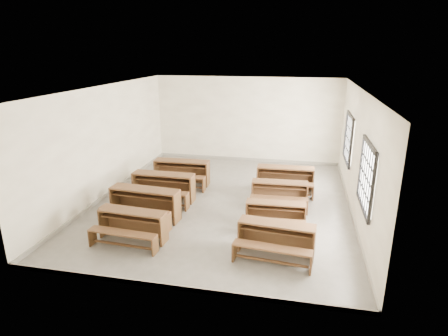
% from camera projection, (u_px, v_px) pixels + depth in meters
% --- Properties ---
extents(room, '(8.50, 8.50, 3.20)m').
position_uv_depth(room, '(227.00, 128.00, 10.07)').
color(room, slate).
rests_on(room, ground).
extents(desk_set_0, '(1.62, 0.92, 0.70)m').
position_uv_depth(desk_set_0, '(132.00, 223.00, 8.44)').
color(desk_set_0, brown).
rests_on(desk_set_0, ground).
extents(desk_set_1, '(1.87, 1.07, 0.81)m').
position_uv_depth(desk_set_1, '(144.00, 202.00, 9.48)').
color(desk_set_1, brown).
rests_on(desk_set_1, ground).
extents(desk_set_2, '(1.78, 0.93, 0.80)m').
position_uv_depth(desk_set_2, '(163.00, 185.00, 10.66)').
color(desk_set_2, brown).
rests_on(desk_set_2, ground).
extents(desk_set_3, '(1.77, 0.94, 0.79)m').
position_uv_depth(desk_set_3, '(181.00, 171.00, 11.93)').
color(desk_set_3, brown).
rests_on(desk_set_3, ground).
extents(desk_set_4, '(1.68, 0.99, 0.72)m').
position_uv_depth(desk_set_4, '(276.00, 237.00, 7.82)').
color(desk_set_4, brown).
rests_on(desk_set_4, ground).
extents(desk_set_5, '(1.46, 0.80, 0.65)m').
position_uv_depth(desk_set_5, '(276.00, 213.00, 9.05)').
color(desk_set_5, brown).
rests_on(desk_set_5, ground).
extents(desk_set_6, '(1.56, 0.85, 0.69)m').
position_uv_depth(desk_set_6, '(279.00, 192.00, 10.33)').
color(desk_set_6, brown).
rests_on(desk_set_6, ground).
extents(desk_set_7, '(1.72, 0.90, 0.77)m').
position_uv_depth(desk_set_7, '(285.00, 178.00, 11.34)').
color(desk_set_7, brown).
rests_on(desk_set_7, ground).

